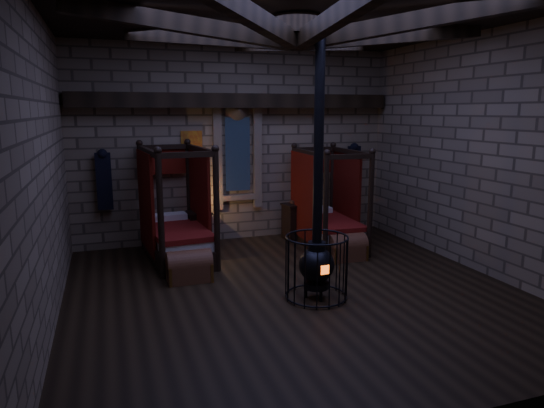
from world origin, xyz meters
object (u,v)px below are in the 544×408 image
object	(u,v)px
bed_left	(177,231)
stove	(317,260)
bed_right	(327,223)
trunk_right	(347,248)
trunk_left	(189,267)

from	to	relation	value
bed_left	stove	xyz separation A→B (m)	(1.73, -2.77, 0.07)
bed_right	trunk_right	xyz separation A→B (m)	(-0.06, -1.02, -0.27)
bed_left	trunk_left	bearing A→B (deg)	-94.36
bed_right	trunk_left	world-z (taller)	bed_right
trunk_right	trunk_left	bearing A→B (deg)	-175.27
bed_left	bed_right	world-z (taller)	bed_left
trunk_right	bed_right	bearing A→B (deg)	87.53
bed_left	stove	bearing A→B (deg)	-62.80
bed_right	stove	xyz separation A→B (m)	(-1.42, -2.63, 0.10)
bed_right	stove	distance (m)	2.99
trunk_right	stove	world-z (taller)	stove
trunk_left	trunk_right	size ratio (longest dim) A/B	1.03
trunk_left	bed_left	bearing A→B (deg)	90.57
bed_right	stove	world-z (taller)	stove
bed_right	trunk_left	bearing A→B (deg)	-156.12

